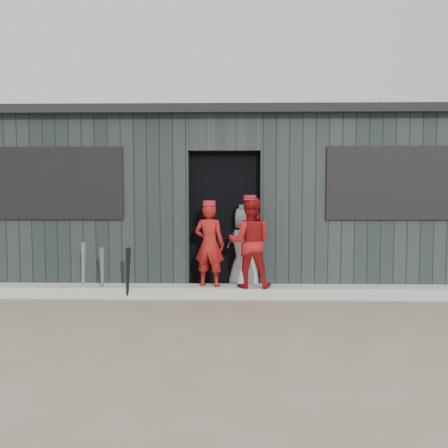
{
  "coord_description": "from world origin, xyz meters",
  "views": [
    {
      "loc": [
        0.16,
        -4.89,
        1.47
      ],
      "look_at": [
        0.0,
        1.8,
        1.0
      ],
      "focal_mm": 40.0,
      "sensor_mm": 36.0,
      "label": 1
    }
  ],
  "objects_px": {
    "player_red_left": "(209,244)",
    "player_grey_back": "(245,250)",
    "bat_left": "(83,270)",
    "bat_mid": "(102,273)",
    "bat_right": "(128,274)",
    "dugout": "(226,200)",
    "player_red_right": "(250,242)"
  },
  "relations": [
    {
      "from": "player_red_left",
      "to": "player_grey_back",
      "type": "distance_m",
      "value": 0.6
    },
    {
      "from": "bat_left",
      "to": "bat_mid",
      "type": "distance_m",
      "value": 0.28
    },
    {
      "from": "bat_left",
      "to": "player_red_left",
      "type": "xyz_separation_m",
      "value": [
        1.7,
        0.09,
        0.34
      ]
    },
    {
      "from": "bat_right",
      "to": "player_red_left",
      "type": "bearing_deg",
      "value": 13.39
    },
    {
      "from": "bat_right",
      "to": "dugout",
      "type": "height_order",
      "value": "dugout"
    },
    {
      "from": "bat_mid",
      "to": "player_red_right",
      "type": "height_order",
      "value": "player_red_right"
    },
    {
      "from": "bat_right",
      "to": "player_red_right",
      "type": "distance_m",
      "value": 1.67
    },
    {
      "from": "bat_left",
      "to": "bat_mid",
      "type": "relative_size",
      "value": 1.09
    },
    {
      "from": "bat_mid",
      "to": "dugout",
      "type": "bearing_deg",
      "value": 48.68
    },
    {
      "from": "bat_mid",
      "to": "player_red_right",
      "type": "bearing_deg",
      "value": 2.76
    },
    {
      "from": "bat_left",
      "to": "player_grey_back",
      "type": "distance_m",
      "value": 2.24
    },
    {
      "from": "player_red_left",
      "to": "player_red_right",
      "type": "relative_size",
      "value": 0.94
    },
    {
      "from": "player_red_right",
      "to": "dugout",
      "type": "height_order",
      "value": "dugout"
    },
    {
      "from": "player_red_left",
      "to": "player_grey_back",
      "type": "height_order",
      "value": "player_red_left"
    },
    {
      "from": "bat_mid",
      "to": "player_grey_back",
      "type": "xyz_separation_m",
      "value": [
        1.91,
        0.49,
        0.26
      ]
    },
    {
      "from": "bat_right",
      "to": "bat_mid",
      "type": "bearing_deg",
      "value": 165.44
    },
    {
      "from": "bat_right",
      "to": "dugout",
      "type": "distance_m",
      "value": 2.5
    },
    {
      "from": "bat_left",
      "to": "dugout",
      "type": "relative_size",
      "value": 0.09
    },
    {
      "from": "bat_left",
      "to": "player_red_right",
      "type": "xyz_separation_m",
      "value": [
        2.24,
        0.03,
        0.37
      ]
    },
    {
      "from": "player_grey_back",
      "to": "bat_mid",
      "type": "bearing_deg",
      "value": 22.27
    },
    {
      "from": "player_grey_back",
      "to": "dugout",
      "type": "relative_size",
      "value": 0.15
    },
    {
      "from": "player_red_left",
      "to": "player_grey_back",
      "type": "xyz_separation_m",
      "value": [
        0.49,
        0.33,
        -0.11
      ]
    },
    {
      "from": "bat_right",
      "to": "player_red_right",
      "type": "xyz_separation_m",
      "value": [
        1.61,
        0.19,
        0.4
      ]
    },
    {
      "from": "player_red_right",
      "to": "bat_right",
      "type": "bearing_deg",
      "value": 10.05
    },
    {
      "from": "player_red_right",
      "to": "dugout",
      "type": "relative_size",
      "value": 0.15
    },
    {
      "from": "bat_left",
      "to": "dugout",
      "type": "distance_m",
      "value": 2.75
    },
    {
      "from": "player_red_right",
      "to": "dugout",
      "type": "distance_m",
      "value": 1.86
    },
    {
      "from": "bat_right",
      "to": "player_red_right",
      "type": "bearing_deg",
      "value": 6.74
    },
    {
      "from": "bat_left",
      "to": "dugout",
      "type": "bearing_deg",
      "value": 43.15
    },
    {
      "from": "player_grey_back",
      "to": "bat_right",
      "type": "bearing_deg",
      "value": 28.61
    },
    {
      "from": "bat_right",
      "to": "player_grey_back",
      "type": "bearing_deg",
      "value": 20.75
    },
    {
      "from": "player_red_right",
      "to": "dugout",
      "type": "xyz_separation_m",
      "value": [
        -0.35,
        1.75,
        0.53
      ]
    }
  ]
}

